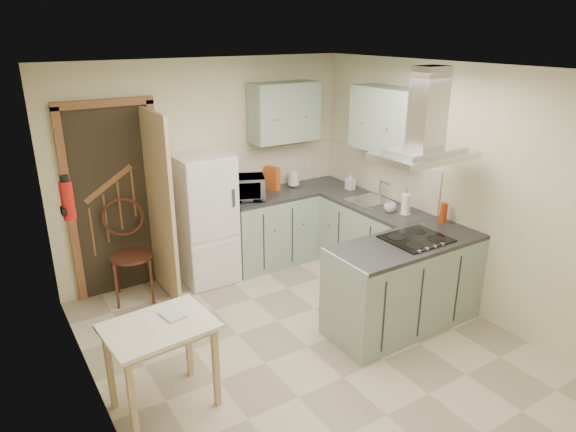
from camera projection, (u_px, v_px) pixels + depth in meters
floor at (308, 347)px, 4.79m from camera, size 4.20×4.20×0.00m
ceiling at (312, 70)px, 3.93m from camera, size 4.20×4.20×0.00m
back_wall at (208, 168)px, 6.02m from camera, size 3.60×0.00×3.60m
left_wall at (90, 273)px, 3.45m from camera, size 0.00×4.20×4.20m
right_wall at (453, 188)px, 5.27m from camera, size 0.00×4.20×4.20m
doorway at (115, 201)px, 5.51m from camera, size 1.10×0.12×2.10m
fridge at (205, 219)px, 5.86m from camera, size 0.60×0.60×1.50m
counter_back at (270, 228)px, 6.39m from camera, size 1.08×0.60×0.90m
counter_right at (357, 232)px, 6.28m from camera, size 0.60×1.95×0.90m
splashback at (278, 166)px, 6.53m from camera, size 1.68×0.02×0.50m
wall_cabinet_back at (284, 112)px, 6.16m from camera, size 0.85×0.35×0.70m
wall_cabinet_right at (387, 120)px, 5.65m from camera, size 0.35×0.90×0.70m
peninsula at (405, 284)px, 5.01m from camera, size 1.55×0.65×0.90m
hob at (416, 239)px, 4.91m from camera, size 0.58×0.50×0.01m
extractor_hood at (424, 155)px, 4.62m from camera, size 0.90×0.55×0.10m
sink at (368, 200)px, 5.99m from camera, size 0.45×0.40×0.01m
fire_extinguisher at (68, 201)px, 4.11m from camera, size 0.10×0.10×0.32m
drop_leaf_table at (163, 366)px, 3.93m from camera, size 0.83×0.65×0.73m
bentwood_chair at (131, 256)px, 5.49m from camera, size 0.55×0.55×1.01m
microwave at (243, 188)px, 6.01m from camera, size 0.60×0.51×0.28m
kettle at (294, 178)px, 6.50m from camera, size 0.19×0.19×0.21m
cereal_box at (272, 178)px, 6.37m from camera, size 0.14×0.21×0.29m
soap_bottle at (350, 181)px, 6.38m from camera, size 0.10×0.10×0.21m
paper_towel at (406, 204)px, 5.52m from camera, size 0.10×0.10×0.24m
cup at (390, 208)px, 5.62m from camera, size 0.13×0.13×0.10m
red_bottle at (444, 213)px, 5.30m from camera, size 0.07×0.07×0.21m
book at (163, 314)px, 3.86m from camera, size 0.18×0.23×0.09m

